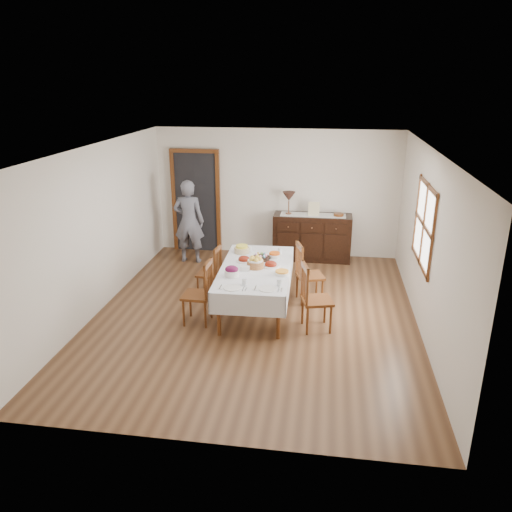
# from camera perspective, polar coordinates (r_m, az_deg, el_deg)

# --- Properties ---
(ground) EXTENTS (6.00, 6.00, 0.00)m
(ground) POSITION_cam_1_polar(r_m,az_deg,el_deg) (7.97, -0.11, -6.68)
(ground) COLOR brown
(room_shell) EXTENTS (5.02, 6.02, 2.65)m
(room_shell) POSITION_cam_1_polar(r_m,az_deg,el_deg) (7.81, -0.71, 5.62)
(room_shell) COLOR silver
(room_shell) RESTS_ON ground
(dining_table) EXTENTS (1.16, 2.17, 0.74)m
(dining_table) POSITION_cam_1_polar(r_m,az_deg,el_deg) (7.87, -0.03, -1.89)
(dining_table) COLOR silver
(dining_table) RESTS_ON ground
(chair_left_near) EXTENTS (0.43, 0.43, 1.00)m
(chair_left_near) POSITION_cam_1_polar(r_m,az_deg,el_deg) (7.56, -6.39, -4.10)
(chair_left_near) COLOR #5A2D12
(chair_left_near) RESTS_ON ground
(chair_left_far) EXTENTS (0.41, 0.41, 0.89)m
(chair_left_far) POSITION_cam_1_polar(r_m,az_deg,el_deg) (8.49, -5.12, -1.73)
(chair_left_far) COLOR #5A2D12
(chair_left_far) RESTS_ON ground
(chair_right_near) EXTENTS (0.52, 0.52, 1.03)m
(chair_right_near) POSITION_cam_1_polar(r_m,az_deg,el_deg) (7.37, 6.59, -4.66)
(chair_right_near) COLOR #5A2D12
(chair_right_near) RESTS_ON ground
(chair_right_far) EXTENTS (0.53, 0.53, 1.02)m
(chair_right_far) POSITION_cam_1_polar(r_m,az_deg,el_deg) (8.27, 5.85, -1.89)
(chair_right_far) COLOR #5A2D12
(chair_right_far) RESTS_ON ground
(sideboard) EXTENTS (1.57, 0.57, 0.94)m
(sideboard) POSITION_cam_1_polar(r_m,az_deg,el_deg) (10.25, 6.42, 2.16)
(sideboard) COLOR black
(sideboard) RESTS_ON ground
(person) EXTENTS (0.57, 0.37, 1.79)m
(person) POSITION_cam_1_polar(r_m,az_deg,el_deg) (10.03, -7.69, 4.24)
(person) COLOR slate
(person) RESTS_ON ground
(bread_basket) EXTENTS (0.26, 0.26, 0.19)m
(bread_basket) POSITION_cam_1_polar(r_m,az_deg,el_deg) (7.79, -0.07, -0.79)
(bread_basket) COLOR brown
(bread_basket) RESTS_ON dining_table
(egg_basket) EXTENTS (0.29, 0.29, 0.11)m
(egg_basket) POSITION_cam_1_polar(r_m,az_deg,el_deg) (8.15, 0.58, -0.17)
(egg_basket) COLOR black
(egg_basket) RESTS_ON dining_table
(ham_platter_a) EXTENTS (0.26, 0.26, 0.11)m
(ham_platter_a) POSITION_cam_1_polar(r_m,az_deg,el_deg) (8.07, -1.37, -0.41)
(ham_platter_a) COLOR white
(ham_platter_a) RESTS_ON dining_table
(ham_platter_b) EXTENTS (0.27, 0.27, 0.11)m
(ham_platter_b) POSITION_cam_1_polar(r_m,az_deg,el_deg) (7.86, 1.70, -0.99)
(ham_platter_b) COLOR white
(ham_platter_b) RESTS_ON dining_table
(beet_bowl) EXTENTS (0.21, 0.21, 0.17)m
(beet_bowl) POSITION_cam_1_polar(r_m,az_deg,el_deg) (7.47, -2.79, -1.77)
(beet_bowl) COLOR white
(beet_bowl) RESTS_ON dining_table
(carrot_bowl) EXTENTS (0.20, 0.20, 0.09)m
(carrot_bowl) POSITION_cam_1_polar(r_m,az_deg,el_deg) (8.25, 2.14, 0.11)
(carrot_bowl) COLOR white
(carrot_bowl) RESTS_ON dining_table
(pineapple_bowl) EXTENTS (0.26, 0.26, 0.13)m
(pineapple_bowl) POSITION_cam_1_polar(r_m,az_deg,el_deg) (8.47, -1.63, 0.78)
(pineapple_bowl) COLOR tan
(pineapple_bowl) RESTS_ON dining_table
(casserole_dish) EXTENTS (0.22, 0.22, 0.07)m
(casserole_dish) POSITION_cam_1_polar(r_m,az_deg,el_deg) (7.53, 2.99, -1.93)
(casserole_dish) COLOR white
(casserole_dish) RESTS_ON dining_table
(butter_dish) EXTENTS (0.14, 0.09, 0.07)m
(butter_dish) POSITION_cam_1_polar(r_m,az_deg,el_deg) (7.70, -1.24, -1.40)
(butter_dish) COLOR white
(butter_dish) RESTS_ON dining_table
(setting_left) EXTENTS (0.42, 0.31, 0.10)m
(setting_left) POSITION_cam_1_polar(r_m,az_deg,el_deg) (7.10, -2.30, -3.40)
(setting_left) COLOR white
(setting_left) RESTS_ON dining_table
(setting_right) EXTENTS (0.42, 0.31, 0.10)m
(setting_right) POSITION_cam_1_polar(r_m,az_deg,el_deg) (7.07, 1.72, -3.52)
(setting_right) COLOR white
(setting_right) RESTS_ON dining_table
(glass_far_a) EXTENTS (0.07, 0.07, 0.09)m
(glass_far_a) POSITION_cam_1_polar(r_m,az_deg,el_deg) (8.53, -0.66, 0.83)
(glass_far_a) COLOR white
(glass_far_a) RESTS_ON dining_table
(glass_far_b) EXTENTS (0.07, 0.07, 0.10)m
(glass_far_b) POSITION_cam_1_polar(r_m,az_deg,el_deg) (8.42, 2.74, 0.60)
(glass_far_b) COLOR white
(glass_far_b) RESTS_ON dining_table
(runner) EXTENTS (1.30, 0.35, 0.01)m
(runner) POSITION_cam_1_polar(r_m,az_deg,el_deg) (10.11, 6.54, 4.69)
(runner) COLOR silver
(runner) RESTS_ON sideboard
(table_lamp) EXTENTS (0.26, 0.26, 0.46)m
(table_lamp) POSITION_cam_1_polar(r_m,az_deg,el_deg) (10.04, 3.78, 6.74)
(table_lamp) COLOR brown
(table_lamp) RESTS_ON sideboard
(picture_frame) EXTENTS (0.22, 0.08, 0.28)m
(picture_frame) POSITION_cam_1_polar(r_m,az_deg,el_deg) (10.02, 6.63, 5.35)
(picture_frame) COLOR beige
(picture_frame) RESTS_ON sideboard
(deco_bowl) EXTENTS (0.20, 0.20, 0.06)m
(deco_bowl) POSITION_cam_1_polar(r_m,az_deg,el_deg) (10.09, 9.42, 4.67)
(deco_bowl) COLOR #5A2D12
(deco_bowl) RESTS_ON sideboard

